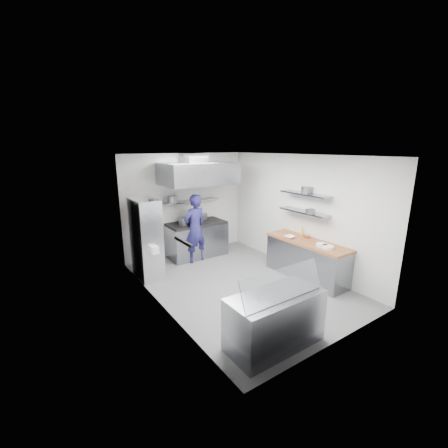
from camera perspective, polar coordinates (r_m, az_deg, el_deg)
floor at (r=6.83m, az=2.88°, el=-11.27°), size 5.00×5.00×0.00m
ceiling at (r=6.15m, az=3.22°, el=12.92°), size 5.00×5.00×0.00m
wall_back at (r=8.43m, az=-7.28°, el=3.68°), size 3.60×2.80×0.02m
wall_front at (r=4.70m, az=21.85°, el=-6.13°), size 3.60×2.80×0.02m
wall_left at (r=5.49m, az=-12.15°, el=-2.44°), size 2.80×5.00×0.02m
wall_right at (r=7.54m, az=14.02°, el=2.08°), size 2.80×5.00×0.02m
gas_range at (r=8.36m, az=-5.21°, el=-3.07°), size 1.60×0.80×0.90m
cooktop at (r=8.23m, az=-5.29°, el=0.12°), size 1.57×0.78×0.06m
stock_pot_left at (r=7.95m, az=-7.60°, el=0.51°), size 0.27×0.27×0.20m
stock_pot_mid at (r=8.22m, az=-5.68°, el=1.17°), size 0.36×0.36×0.24m
stock_pot_right at (r=8.54m, az=-4.06°, el=1.45°), size 0.26×0.26×0.16m
over_range_shelf at (r=8.31m, az=-6.19°, el=4.40°), size 1.60×0.30×0.04m
shelf_pot_a at (r=7.97m, az=-9.94°, el=4.64°), size 0.28×0.28×0.18m
extractor_hood at (r=7.85m, az=-4.89°, el=9.59°), size 1.90×1.15×0.55m
hood_duct at (r=8.02m, az=-5.76°, el=12.39°), size 0.55×0.55×0.24m
red_firebox at (r=7.89m, az=-15.19°, el=2.70°), size 0.22×0.10×0.26m
chef at (r=7.82m, az=-5.57°, el=-0.87°), size 0.72×0.53×1.80m
wire_rack at (r=7.09m, az=-14.64°, el=-2.71°), size 0.50×0.90×1.85m
rack_bin_a at (r=6.68m, az=-13.09°, el=-4.83°), size 0.15×0.18×0.16m
rack_bin_b at (r=6.77m, az=-14.13°, el=-0.20°), size 0.13×0.17×0.15m
rack_jar at (r=6.59m, az=-13.69°, el=3.88°), size 0.11×0.11×0.18m
knife_strip at (r=4.67m, az=-7.76°, el=-3.35°), size 0.04×0.55×0.05m
prep_counter_base at (r=7.21m, az=15.37°, el=-6.72°), size 0.62×2.00×0.84m
prep_counter_top at (r=7.07m, az=15.61°, el=-3.32°), size 0.65×2.04×0.06m
plate_stack_a at (r=6.66m, az=19.20°, el=-4.17°), size 0.24×0.24×0.06m
plate_stack_b at (r=6.75m, az=18.10°, el=-3.82°), size 0.23×0.23×0.06m
copper_pan at (r=7.28m, az=15.57°, el=-2.29°), size 0.16×0.16×0.06m
squeeze_bottle at (r=7.47m, az=14.58°, el=-1.32°), size 0.05×0.05×0.18m
mixing_bowl at (r=7.14m, az=12.37°, el=-2.43°), size 0.24×0.24×0.06m
wall_shelf_lower at (r=7.21m, az=14.98°, el=2.27°), size 0.30×1.30×0.04m
wall_shelf_upper at (r=7.14m, az=15.20°, el=5.57°), size 0.30×1.30×0.04m
shelf_pot_c at (r=6.94m, az=16.16°, el=2.31°), size 0.22×0.22×0.10m
shelf_pot_d at (r=7.20m, az=15.49°, el=6.34°), size 0.26×0.26×0.14m
display_case at (r=4.82m, az=9.67°, el=-17.59°), size 1.50×0.70×0.85m
display_glass at (r=4.44m, az=11.11°, el=-11.15°), size 1.47×0.19×0.42m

